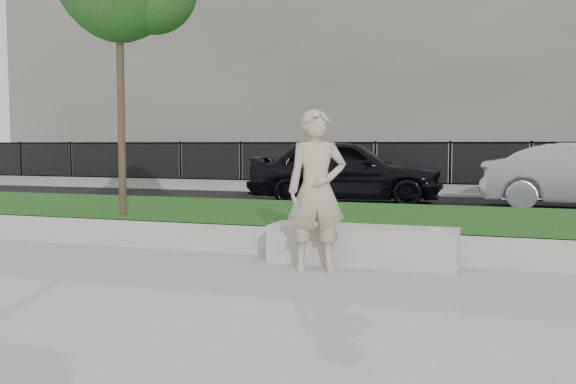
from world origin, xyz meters
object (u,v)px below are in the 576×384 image
at_px(stone_bench, 362,245).
at_px(book, 434,229).
at_px(man, 317,190).
at_px(car_dark, 345,171).

xyz_separation_m(stone_bench, book, (0.91, -0.06, 0.25)).
distance_m(man, book, 1.51).
bearing_deg(book, car_dark, 112.11).
distance_m(stone_bench, book, 0.94).
xyz_separation_m(book, car_dark, (-3.05, 7.84, 0.36)).
relative_size(man, book, 9.62).
bearing_deg(stone_bench, book, -3.88).
bearing_deg(book, stone_bench, 176.98).
xyz_separation_m(man, car_dark, (-1.70, 8.33, -0.11)).
bearing_deg(stone_bench, man, -128.72).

